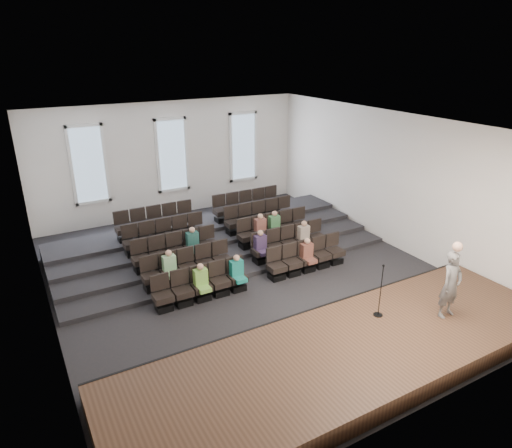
{
  "coord_description": "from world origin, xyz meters",
  "views": [
    {
      "loc": [
        -6.38,
        -11.86,
        7.2
      ],
      "look_at": [
        0.56,
        0.5,
        1.59
      ],
      "focal_mm": 32.0,
      "sensor_mm": 36.0,
      "label": 1
    }
  ],
  "objects": [
    {
      "name": "ground",
      "position": [
        0.0,
        0.0,
        0.0
      ],
      "size": [
        14.0,
        14.0,
        0.0
      ],
      "primitive_type": "plane",
      "color": "black",
      "rests_on": "ground"
    },
    {
      "name": "wall_left",
      "position": [
        -6.02,
        0.0,
        2.5
      ],
      "size": [
        0.04,
        14.0,
        5.0
      ],
      "primitive_type": "cube",
      "color": "white",
      "rests_on": "ground"
    },
    {
      "name": "wall_front",
      "position": [
        0.0,
        -7.02,
        2.5
      ],
      "size": [
        12.0,
        0.04,
        5.0
      ],
      "primitive_type": "cube",
      "color": "white",
      "rests_on": "ground"
    },
    {
      "name": "wall_right",
      "position": [
        6.02,
        0.0,
        2.5
      ],
      "size": [
        0.04,
        14.0,
        5.0
      ],
      "primitive_type": "cube",
      "color": "white",
      "rests_on": "ground"
    },
    {
      "name": "windows",
      "position": [
        0.0,
        6.95,
        2.7
      ],
      "size": [
        8.44,
        0.1,
        3.24
      ],
      "color": "white",
      "rests_on": "wall_back"
    },
    {
      "name": "risers",
      "position": [
        0.0,
        3.17,
        0.2
      ],
      "size": [
        11.8,
        4.8,
        0.6
      ],
      "color": "black",
      "rests_on": "ground"
    },
    {
      "name": "ceiling",
      "position": [
        0.0,
        0.0,
        5.01
      ],
      "size": [
        12.0,
        14.0,
        0.02
      ],
      "primitive_type": "cube",
      "color": "white",
      "rests_on": "ground"
    },
    {
      "name": "audience",
      "position": [
        0.21,
        0.45,
        0.83
      ],
      "size": [
        5.45,
        2.64,
        1.1
      ],
      "color": "#7DBB4B",
      "rests_on": "seating_rows"
    },
    {
      "name": "wall_back",
      "position": [
        0.0,
        7.02,
        2.5
      ],
      "size": [
        12.0,
        0.04,
        5.0
      ],
      "primitive_type": "cube",
      "color": "white",
      "rests_on": "ground"
    },
    {
      "name": "stage_lip",
      "position": [
        0.0,
        -3.33,
        0.25
      ],
      "size": [
        11.8,
        0.06,
        0.52
      ],
      "primitive_type": "cube",
      "color": "black",
      "rests_on": "ground"
    },
    {
      "name": "stage",
      "position": [
        0.0,
        -5.1,
        0.25
      ],
      "size": [
        11.8,
        3.6,
        0.5
      ],
      "primitive_type": "cube",
      "color": "#472E1E",
      "rests_on": "ground"
    },
    {
      "name": "seating_rows",
      "position": [
        -0.0,
        1.54,
        0.68
      ],
      "size": [
        6.8,
        4.7,
        1.67
      ],
      "color": "black",
      "rests_on": "ground"
    },
    {
      "name": "mic_stand",
      "position": [
        1.52,
        -4.42,
        0.95
      ],
      "size": [
        0.25,
        0.25,
        1.5
      ],
      "color": "black",
      "rests_on": "stage"
    },
    {
      "name": "speaker",
      "position": [
        3.09,
        -5.29,
        1.41
      ],
      "size": [
        0.69,
        0.47,
        1.83
      ],
      "primitive_type": "imported",
      "rotation": [
        0.0,
        0.0,
        0.05
      ],
      "color": "#5B5956",
      "rests_on": "stage"
    }
  ]
}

